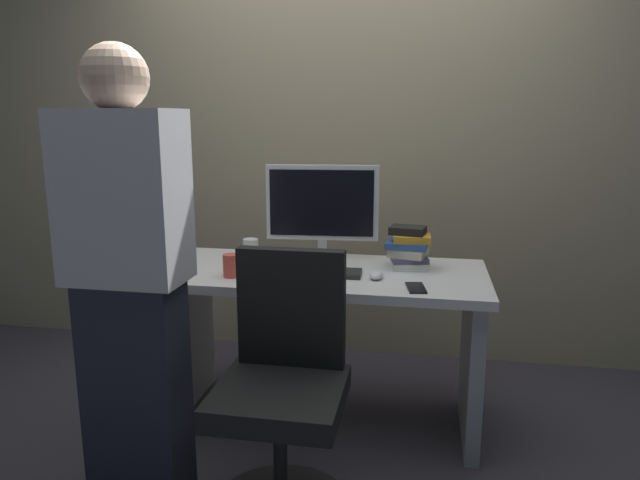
% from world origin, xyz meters
% --- Properties ---
extents(ground_plane, '(9.00, 9.00, 0.00)m').
position_xyz_m(ground_plane, '(0.00, 0.00, 0.00)').
color(ground_plane, '#3D3842').
extents(wall_back, '(6.40, 0.10, 3.00)m').
position_xyz_m(wall_back, '(0.00, 0.88, 1.50)').
color(wall_back, tan).
rests_on(wall_back, ground).
extents(desk, '(1.47, 0.67, 0.73)m').
position_xyz_m(desk, '(0.00, 0.00, 0.51)').
color(desk, white).
rests_on(desk, ground).
extents(office_chair, '(0.52, 0.52, 0.94)m').
position_xyz_m(office_chair, '(-0.02, -0.65, 0.43)').
color(office_chair, black).
rests_on(office_chair, ground).
extents(person_at_desk, '(0.40, 0.24, 1.64)m').
position_xyz_m(person_at_desk, '(-0.55, -0.71, 0.84)').
color(person_at_desk, '#262838').
rests_on(person_at_desk, ground).
extents(monitor, '(0.54, 0.16, 0.46)m').
position_xyz_m(monitor, '(-0.04, 0.21, 0.98)').
color(monitor, silver).
rests_on(monitor, desk).
extents(keyboard, '(0.44, 0.15, 0.02)m').
position_xyz_m(keyboard, '(-0.03, -0.08, 0.74)').
color(keyboard, '#262626').
rests_on(keyboard, desk).
extents(mouse, '(0.06, 0.10, 0.03)m').
position_xyz_m(mouse, '(0.25, -0.10, 0.74)').
color(mouse, white).
rests_on(mouse, desk).
extents(cup_near_keyboard, '(0.07, 0.07, 0.10)m').
position_xyz_m(cup_near_keyboard, '(-0.37, -0.18, 0.78)').
color(cup_near_keyboard, '#D84C3F').
rests_on(cup_near_keyboard, desk).
extents(cup_by_monitor, '(0.07, 0.07, 0.10)m').
position_xyz_m(cup_by_monitor, '(-0.38, 0.16, 0.77)').
color(cup_by_monitor, silver).
rests_on(cup_by_monitor, desk).
extents(book_stack, '(0.20, 0.18, 0.19)m').
position_xyz_m(book_stack, '(0.38, 0.11, 0.82)').
color(book_stack, white).
rests_on(book_stack, desk).
extents(cell_phone, '(0.09, 0.15, 0.01)m').
position_xyz_m(cell_phone, '(0.42, -0.21, 0.73)').
color(cell_phone, black).
rests_on(cell_phone, desk).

